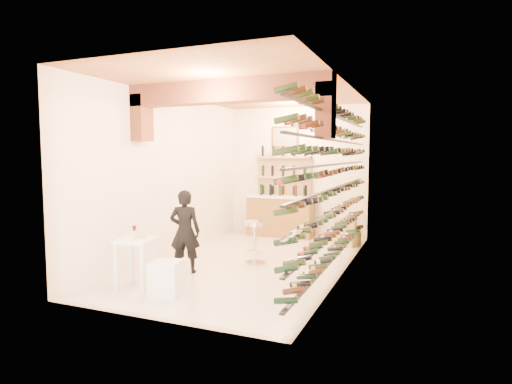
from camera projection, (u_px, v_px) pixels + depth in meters
ground at (250, 262)px, 7.90m from camera, size 6.00×6.00×0.00m
room_shell at (244, 141)px, 7.46m from camera, size 3.52×6.02×3.21m
wine_rack at (332, 182)px, 7.18m from camera, size 0.32×5.70×2.56m
back_counter at (281, 215)px, 10.40m from camera, size 1.70×0.62×1.29m
back_shelving at (284, 188)px, 10.57m from camera, size 1.40×0.31×2.73m
tasting_table at (136, 247)px, 6.31m from camera, size 0.59×0.59×0.92m
white_stool at (166, 279)px, 5.97m from camera, size 0.48×0.48×0.50m
person at (185, 231)px, 7.15m from camera, size 0.60×0.49×1.42m
chrome_barstool at (255, 239)px, 7.75m from camera, size 0.41×0.41×0.79m
crate_lower at (346, 238)px, 9.38m from camera, size 0.65×0.56×0.32m
crate_upper at (346, 225)px, 9.36m from camera, size 0.45×0.32×0.25m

